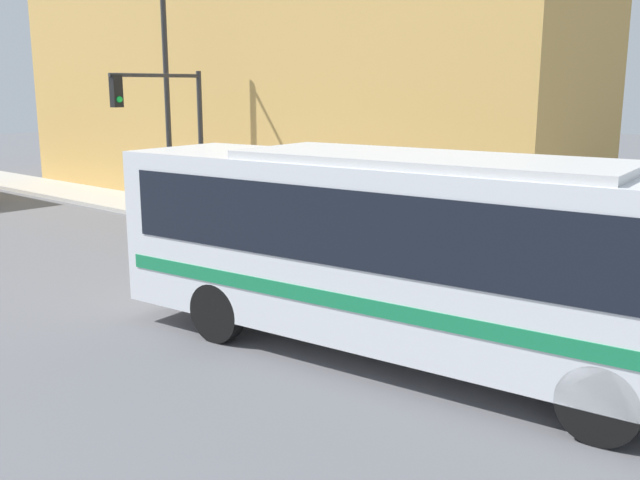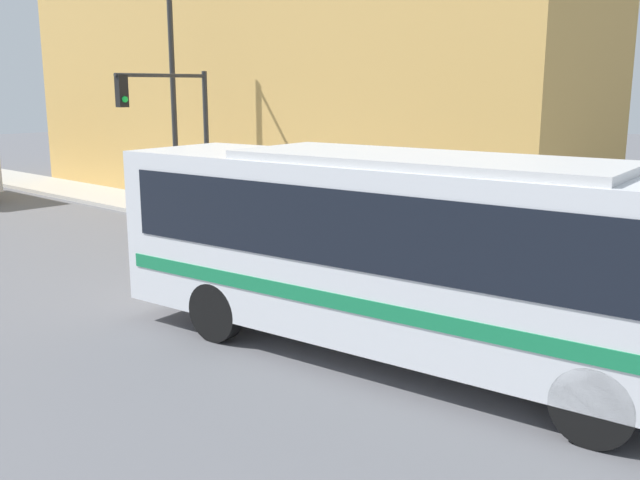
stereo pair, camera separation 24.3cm
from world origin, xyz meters
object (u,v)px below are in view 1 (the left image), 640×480
object	(u,v)px
parking_meter	(229,199)
pedestrian_near_corner	(185,188)
city_bus	(423,246)
traffic_light_pole	(169,119)
fire_hydrant	(357,233)
street_lamp	(159,83)

from	to	relation	value
parking_meter	pedestrian_near_corner	size ratio (longest dim) A/B	0.71
city_bus	traffic_light_pole	size ratio (longest dim) A/B	2.38
fire_hydrant	traffic_light_pole	distance (m)	7.13
city_bus	pedestrian_near_corner	distance (m)	14.47
fire_hydrant	pedestrian_near_corner	size ratio (longest dim) A/B	0.50
street_lamp	pedestrian_near_corner	xyz separation A→B (m)	(0.49, -0.54, -3.48)
city_bus	fire_hydrant	bearing A→B (deg)	39.45
street_lamp	pedestrian_near_corner	world-z (taller)	street_lamp
traffic_light_pole	parking_meter	xyz separation A→B (m)	(1.05, -1.44, -2.43)
city_bus	parking_meter	bearing A→B (deg)	56.69
fire_hydrant	parking_meter	world-z (taller)	parking_meter
traffic_light_pole	street_lamp	size ratio (longest dim) A/B	0.64
city_bus	parking_meter	size ratio (longest dim) A/B	9.27
traffic_light_pole	pedestrian_near_corner	size ratio (longest dim) A/B	2.77
city_bus	street_lamp	xyz separation A→B (m)	(5.32, 13.76, 2.55)
city_bus	pedestrian_near_corner	xyz separation A→B (m)	(5.81, 13.22, -0.93)
street_lamp	pedestrian_near_corner	distance (m)	3.56
parking_meter	street_lamp	distance (m)	4.77
traffic_light_pole	pedestrian_near_corner	xyz separation A→B (m)	(1.48, 1.24, -2.39)
traffic_light_pole	street_lamp	world-z (taller)	street_lamp
city_bus	pedestrian_near_corner	size ratio (longest dim) A/B	6.57
fire_hydrant	traffic_light_pole	xyz separation A→B (m)	(-1.05, 6.46, 2.83)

